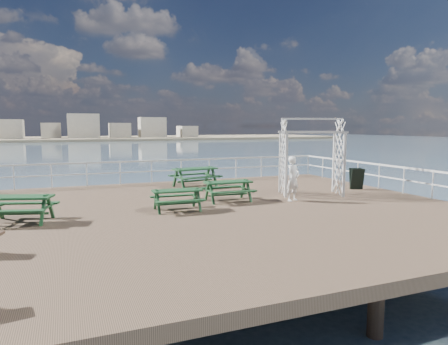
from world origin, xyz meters
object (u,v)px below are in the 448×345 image
trellis_arbor (311,161)px  picnic_table_e (177,195)px  picnic_table_d (20,203)px  person (293,179)px  picnic_table_c (228,187)px  picnic_table_b (195,173)px

trellis_arbor → picnic_table_e: bearing=-151.3°
picnic_table_d → trellis_arbor: size_ratio=0.69×
picnic_table_e → trellis_arbor: size_ratio=0.54×
picnic_table_e → trellis_arbor: 5.88m
trellis_arbor → person: size_ratio=1.86×
person → picnic_table_e: bearing=160.6°
person → picnic_table_c: bearing=139.2°
trellis_arbor → person: bearing=-127.4°
picnic_table_b → picnic_table_d: picnic_table_b is taller
picnic_table_e → person: bearing=3.2°
picnic_table_c → picnic_table_e: size_ratio=1.07×
trellis_arbor → person: (-1.38, -0.92, -0.53)m
picnic_table_c → picnic_table_e: (-2.14, -0.89, -0.04)m
picnic_table_c → picnic_table_e: picnic_table_c is taller
picnic_table_b → picnic_table_d: 8.04m
picnic_table_e → trellis_arbor: trellis_arbor is taller
picnic_table_b → picnic_table_e: 5.10m
trellis_arbor → person: 1.74m
picnic_table_b → trellis_arbor: trellis_arbor is taller
picnic_table_d → picnic_table_e: (4.55, -0.10, -0.05)m
picnic_table_c → trellis_arbor: 3.69m
picnic_table_b → picnic_table_e: size_ratio=1.36×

